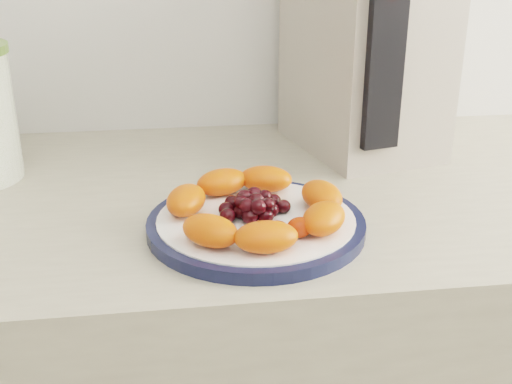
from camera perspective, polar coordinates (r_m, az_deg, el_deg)
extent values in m
cylinder|color=#131937|center=(0.77, 0.00, -2.93)|extent=(0.26, 0.26, 0.01)
cylinder|color=white|center=(0.77, 0.00, -2.86)|extent=(0.24, 0.24, 0.02)
cube|color=#A4998C|center=(1.04, 9.57, 12.32)|extent=(0.24, 0.29, 0.32)
cube|color=black|center=(0.91, 11.32, 11.00)|extent=(0.06, 0.03, 0.24)
ellipsoid|color=red|center=(0.79, 5.87, -0.32)|extent=(0.06, 0.08, 0.03)
ellipsoid|color=red|center=(0.84, 0.87, 1.18)|extent=(0.08, 0.06, 0.03)
ellipsoid|color=red|center=(0.83, -3.04, 0.90)|extent=(0.08, 0.07, 0.03)
ellipsoid|color=red|center=(0.78, -6.23, -0.72)|extent=(0.06, 0.08, 0.03)
ellipsoid|color=red|center=(0.70, -4.09, -3.44)|extent=(0.08, 0.08, 0.03)
ellipsoid|color=red|center=(0.68, 0.89, -4.01)|extent=(0.07, 0.05, 0.03)
ellipsoid|color=red|center=(0.73, 6.05, -2.33)|extent=(0.08, 0.08, 0.03)
ellipsoid|color=black|center=(0.76, 0.00, -1.73)|extent=(0.02, 0.02, 0.02)
ellipsoid|color=black|center=(0.76, 1.37, -1.61)|extent=(0.02, 0.02, 0.02)
ellipsoid|color=black|center=(0.78, 0.51, -1.15)|extent=(0.02, 0.02, 0.02)
ellipsoid|color=black|center=(0.77, -0.84, -1.27)|extent=(0.02, 0.02, 0.02)
ellipsoid|color=black|center=(0.76, -1.38, -1.79)|extent=(0.02, 0.02, 0.02)
ellipsoid|color=black|center=(0.75, -0.53, -2.17)|extent=(0.02, 0.02, 0.02)
ellipsoid|color=black|center=(0.75, 0.87, -2.13)|extent=(0.02, 0.02, 0.02)
ellipsoid|color=black|center=(0.77, 2.44, -1.29)|extent=(0.02, 0.02, 0.02)
ellipsoid|color=black|center=(0.79, 1.57, -0.83)|extent=(0.02, 0.02, 0.02)
ellipsoid|color=black|center=(0.79, 0.32, -0.62)|extent=(0.02, 0.02, 0.02)
ellipsoid|color=black|center=(0.79, -1.01, -0.75)|extent=(0.02, 0.02, 0.02)
ellipsoid|color=black|center=(0.78, -2.09, -0.99)|extent=(0.02, 0.02, 0.02)
ellipsoid|color=black|center=(0.77, -2.66, -1.55)|extent=(0.02, 0.02, 0.02)
ellipsoid|color=black|center=(0.75, -2.53, -2.11)|extent=(0.02, 0.02, 0.02)
ellipsoid|color=black|center=(0.76, 0.00, -0.78)|extent=(0.02, 0.02, 0.02)
ellipsoid|color=black|center=(0.77, 0.78, -0.40)|extent=(0.02, 0.02, 0.02)
ellipsoid|color=black|center=(0.77, -0.18, -0.27)|extent=(0.02, 0.02, 0.02)
ellipsoid|color=black|center=(0.77, -1.04, -0.48)|extent=(0.02, 0.02, 0.02)
ellipsoid|color=black|center=(0.75, -1.31, -0.88)|extent=(0.02, 0.02, 0.02)
ellipsoid|color=black|center=(0.74, -0.81, -1.23)|extent=(0.02, 0.02, 0.02)
ellipsoid|color=black|center=(0.74, 0.18, -1.32)|extent=(0.02, 0.02, 0.02)
ellipsoid|color=black|center=(0.75, 1.07, -1.13)|extent=(0.02, 0.02, 0.02)
ellipsoid|color=red|center=(0.70, 1.89, -3.50)|extent=(0.03, 0.03, 0.02)
ellipsoid|color=red|center=(0.71, 3.88, -3.16)|extent=(0.04, 0.03, 0.02)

